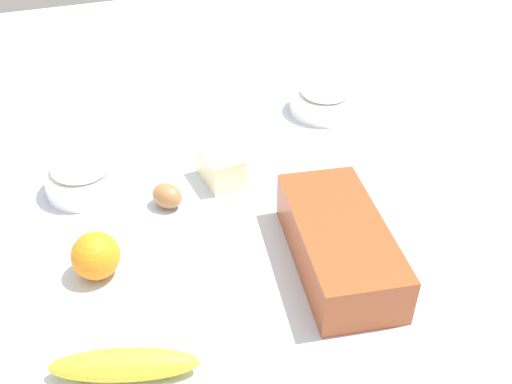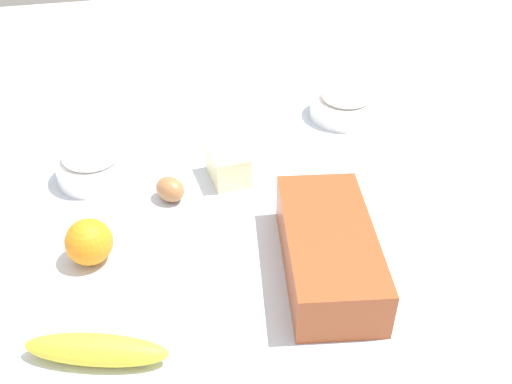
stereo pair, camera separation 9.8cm
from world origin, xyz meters
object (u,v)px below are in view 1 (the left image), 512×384
object	(u,v)px
banana	(124,365)
orange_fruit	(96,256)
butter_block	(221,167)
flour_bowl	(325,99)
sugar_bowl	(83,175)
loaf_pan	(339,242)
egg_near_butter	(167,196)

from	to	relation	value
banana	orange_fruit	distance (m)	0.20
banana	orange_fruit	xyz separation A→B (m)	(0.20, 0.01, 0.02)
banana	butter_block	size ratio (longest dim) A/B	2.11
flour_bowl	orange_fruit	world-z (taller)	orange_fruit
sugar_bowl	loaf_pan	bearing A→B (deg)	-133.26
orange_fruit	butter_block	world-z (taller)	orange_fruit
sugar_bowl	banana	size ratio (longest dim) A/B	0.71
sugar_bowl	butter_block	bearing A→B (deg)	-102.43
loaf_pan	egg_near_butter	bearing A→B (deg)	51.95
loaf_pan	butter_block	size ratio (longest dim) A/B	3.30
loaf_pan	sugar_bowl	size ratio (longest dim) A/B	2.20
banana	egg_near_butter	xyz separation A→B (m)	(0.33, -0.13, 0.00)
sugar_bowl	egg_near_butter	bearing A→B (deg)	-125.92
sugar_bowl	butter_block	size ratio (longest dim) A/B	1.50
loaf_pan	banana	bearing A→B (deg)	114.31
orange_fruit	loaf_pan	bearing A→B (deg)	-106.15
butter_block	sugar_bowl	bearing A→B (deg)	77.57
flour_bowl	egg_near_butter	distance (m)	0.46
loaf_pan	egg_near_butter	distance (m)	0.32
orange_fruit	egg_near_butter	distance (m)	0.19
egg_near_butter	flour_bowl	bearing A→B (deg)	-61.69
banana	butter_block	distance (m)	0.44
flour_bowl	banana	world-z (taller)	flour_bowl
orange_fruit	butter_block	bearing A→B (deg)	-55.59
sugar_bowl	egg_near_butter	xyz separation A→B (m)	(-0.10, -0.13, -0.01)
orange_fruit	egg_near_butter	bearing A→B (deg)	-46.66
flour_bowl	sugar_bowl	distance (m)	0.55
sugar_bowl	orange_fruit	size ratio (longest dim) A/B	1.84
flour_bowl	egg_near_butter	world-z (taller)	flour_bowl
flour_bowl	egg_near_butter	bearing A→B (deg)	118.31
sugar_bowl	orange_fruit	bearing A→B (deg)	178.69
butter_block	egg_near_butter	bearing A→B (deg)	110.32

